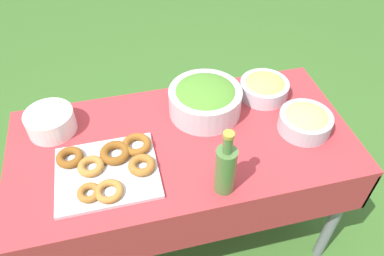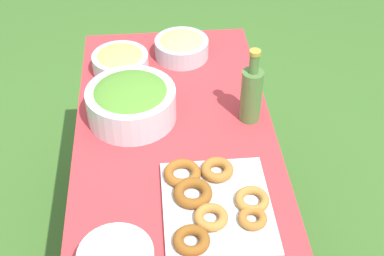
# 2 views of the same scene
# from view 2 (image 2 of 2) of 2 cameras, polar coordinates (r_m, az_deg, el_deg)

# --- Properties ---
(picnic_table) EXTENTS (1.43, 0.70, 0.74)m
(picnic_table) POSITION_cam_2_polar(r_m,az_deg,el_deg) (1.93, -1.68, -3.60)
(picnic_table) COLOR #B73338
(picnic_table) RESTS_ON ground_plane
(salad_bowl) EXTENTS (0.32, 0.32, 0.14)m
(salad_bowl) POSITION_cam_2_polar(r_m,az_deg,el_deg) (1.91, -6.51, 2.86)
(salad_bowl) COLOR silver
(salad_bowl) RESTS_ON picnic_table
(pasta_bowl) EXTENTS (0.22, 0.22, 0.10)m
(pasta_bowl) POSITION_cam_2_polar(r_m,az_deg,el_deg) (2.24, -1.12, 8.72)
(pasta_bowl) COLOR #B2B7BC
(pasta_bowl) RESTS_ON picnic_table
(donut_platter) EXTENTS (0.41, 0.34, 0.05)m
(donut_platter) POSITION_cam_2_polar(r_m,az_deg,el_deg) (1.63, 2.20, -7.89)
(donut_platter) COLOR silver
(donut_platter) RESTS_ON picnic_table
(olive_oil_bottle) EXTENTS (0.08, 0.08, 0.29)m
(olive_oil_bottle) POSITION_cam_2_polar(r_m,az_deg,el_deg) (1.88, 6.35, 3.72)
(olive_oil_bottle) COLOR #4C7238
(olive_oil_bottle) RESTS_ON picnic_table
(fruit_bowl) EXTENTS (0.22, 0.22, 0.09)m
(fruit_bowl) POSITION_cam_2_polar(r_m,az_deg,el_deg) (2.17, -7.65, 7.09)
(fruit_bowl) COLOR silver
(fruit_bowl) RESTS_ON picnic_table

